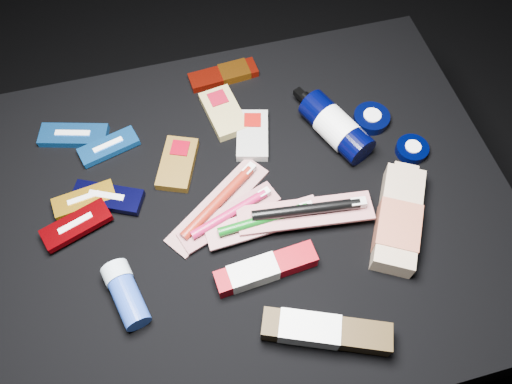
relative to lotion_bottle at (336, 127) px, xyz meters
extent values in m
plane|color=black|center=(-0.20, -0.11, -0.43)|extent=(3.00, 3.00, 0.00)
cube|color=black|center=(-0.20, -0.11, -0.23)|extent=(0.98, 0.78, 0.40)
cube|color=#1557A8|center=(-0.51, 0.13, -0.02)|extent=(0.14, 0.08, 0.02)
cube|color=silver|center=(-0.51, 0.13, -0.02)|extent=(0.07, 0.03, 0.02)
cube|color=blue|center=(-0.44, 0.08, -0.02)|extent=(0.12, 0.07, 0.01)
cube|color=silver|center=(-0.44, 0.08, -0.02)|extent=(0.06, 0.03, 0.02)
cube|color=black|center=(-0.46, -0.03, -0.02)|extent=(0.14, 0.10, 0.02)
cube|color=#BABBB7|center=(-0.46, -0.03, -0.02)|extent=(0.07, 0.04, 0.02)
cube|color=orange|center=(-0.50, -0.03, -0.02)|extent=(0.12, 0.06, 0.01)
cube|color=silver|center=(-0.50, -0.03, -0.02)|extent=(0.06, 0.02, 0.01)
cube|color=#6A0106|center=(-0.51, -0.08, -0.01)|extent=(0.13, 0.08, 0.01)
cube|color=silver|center=(-0.51, -0.08, -0.01)|extent=(0.06, 0.03, 0.02)
cube|color=#583E11|center=(-0.32, 0.01, -0.02)|extent=(0.10, 0.13, 0.02)
cube|color=#6C000D|center=(-0.31, 0.04, -0.02)|extent=(0.04, 0.04, 0.02)
cube|color=#A2A29B|center=(-0.16, 0.04, -0.02)|extent=(0.09, 0.13, 0.02)
cube|color=maroon|center=(-0.15, 0.07, -0.02)|extent=(0.04, 0.04, 0.02)
cube|color=tan|center=(-0.20, 0.11, -0.02)|extent=(0.08, 0.13, 0.02)
cube|color=maroon|center=(-0.21, 0.14, -0.02)|extent=(0.04, 0.04, 0.02)
cube|color=maroon|center=(-0.18, 0.21, -0.02)|extent=(0.15, 0.06, 0.02)
cube|color=#B25D12|center=(-0.16, 0.21, -0.02)|extent=(0.07, 0.05, 0.02)
cylinder|color=black|center=(0.00, 0.00, 0.00)|extent=(0.12, 0.17, 0.06)
cylinder|color=silver|center=(0.00, 0.00, 0.00)|extent=(0.09, 0.09, 0.07)
cylinder|color=black|center=(-0.03, 0.08, 0.00)|extent=(0.03, 0.03, 0.02)
cube|color=black|center=(-0.04, 0.10, -0.01)|extent=(0.03, 0.03, 0.01)
cylinder|color=black|center=(0.09, 0.02, -0.02)|extent=(0.07, 0.07, 0.02)
cylinder|color=white|center=(0.09, 0.02, -0.02)|extent=(0.04, 0.04, 0.02)
cylinder|color=black|center=(0.14, -0.07, -0.02)|extent=(0.06, 0.06, 0.02)
cylinder|color=white|center=(0.14, -0.07, -0.02)|extent=(0.03, 0.03, 0.02)
cube|color=tan|center=(0.05, -0.21, -0.01)|extent=(0.16, 0.21, 0.04)
cube|color=#A2563D|center=(0.03, -0.23, -0.01)|extent=(0.11, 0.12, 0.04)
cube|color=tan|center=(0.09, -0.13, -0.01)|extent=(0.05, 0.04, 0.03)
cylinder|color=#1F3F9D|center=(-0.44, -0.24, -0.01)|extent=(0.06, 0.09, 0.04)
cylinder|color=#ABC0CB|center=(-0.45, -0.19, -0.01)|extent=(0.05, 0.04, 0.05)
cube|color=#B8B2AB|center=(-0.26, -0.10, -0.03)|extent=(0.22, 0.18, 0.01)
cylinder|color=maroon|center=(-0.26, -0.10, -0.01)|extent=(0.16, 0.12, 0.02)
cube|color=silver|center=(-0.19, -0.04, -0.01)|extent=(0.03, 0.03, 0.01)
cube|color=#A8A09D|center=(-0.25, -0.13, -0.02)|extent=(0.20, 0.11, 0.01)
cylinder|color=#9C113F|center=(-0.25, -0.13, -0.01)|extent=(0.15, 0.07, 0.02)
cube|color=silver|center=(-0.17, -0.10, -0.01)|extent=(0.02, 0.02, 0.01)
cube|color=silver|center=(-0.19, -0.16, -0.01)|extent=(0.21, 0.06, 0.01)
cylinder|color=#064D0E|center=(-0.19, -0.16, 0.00)|extent=(0.17, 0.03, 0.02)
cube|color=silver|center=(-0.11, -0.15, 0.00)|extent=(0.02, 0.01, 0.01)
cube|color=beige|center=(-0.11, -0.16, -0.01)|extent=(0.25, 0.09, 0.01)
cylinder|color=black|center=(-0.11, -0.16, 0.01)|extent=(0.19, 0.04, 0.02)
cube|color=beige|center=(-0.02, -0.17, 0.01)|extent=(0.03, 0.02, 0.01)
cube|color=#8A020C|center=(-0.21, -0.24, -0.02)|extent=(0.18, 0.05, 0.03)
cube|color=silver|center=(-0.23, -0.25, -0.01)|extent=(0.09, 0.05, 0.03)
cube|color=#30220D|center=(-0.15, -0.37, -0.01)|extent=(0.21, 0.12, 0.04)
cube|color=silver|center=(-0.17, -0.36, -0.01)|extent=(0.11, 0.08, 0.04)
camera|label=1|loc=(-0.30, -0.53, 0.79)|focal=35.00mm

